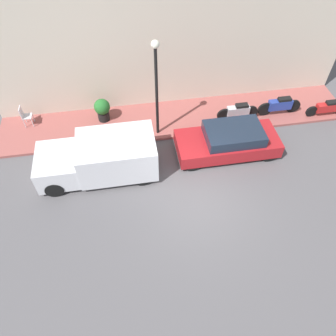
{
  "coord_description": "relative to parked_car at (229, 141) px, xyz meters",
  "views": [
    {
      "loc": [
        -6.84,
        2.26,
        10.01
      ],
      "look_at": [
        1.15,
        0.95,
        0.6
      ],
      "focal_mm": 35.0,
      "sensor_mm": 36.0,
      "label": 1
    }
  ],
  "objects": [
    {
      "name": "ground_plane",
      "position": [
        -2.19,
        1.73,
        -0.6
      ],
      "size": [
        60.0,
        60.0,
        0.0
      ],
      "primitive_type": "plane",
      "color": "#514F51"
    },
    {
      "name": "sidewalk",
      "position": [
        2.35,
        1.73,
        -0.54
      ],
      "size": [
        2.51,
        15.84,
        0.12
      ],
      "color": "#934C47",
      "rests_on": "ground_plane"
    },
    {
      "name": "building_facade",
      "position": [
        3.75,
        1.73,
        3.32
      ],
      "size": [
        0.3,
        15.84,
        7.85
      ],
      "color": "beige",
      "rests_on": "ground_plane"
    },
    {
      "name": "parked_car",
      "position": [
        0.0,
        0.0,
        0.0
      ],
      "size": [
        1.76,
        4.16,
        1.22
      ],
      "color": "maroon",
      "rests_on": "ground_plane"
    },
    {
      "name": "delivery_van",
      "position": [
        -0.31,
        5.21,
        0.23
      ],
      "size": [
        1.96,
        4.48,
        1.61
      ],
      "color": "silver",
      "rests_on": "ground_plane"
    },
    {
      "name": "motorcycle_blue",
      "position": [
        1.87,
        -2.97,
        -0.02
      ],
      "size": [
        0.3,
        2.02,
        0.86
      ],
      "color": "navy",
      "rests_on": "sidewalk"
    },
    {
      "name": "scooter_silver",
      "position": [
        1.77,
        -0.96,
        -0.03
      ],
      "size": [
        0.3,
        1.88,
        0.83
      ],
      "color": "#B7B7BF",
      "rests_on": "sidewalk"
    },
    {
      "name": "motorcycle_red",
      "position": [
        1.45,
        -5.13,
        -0.09
      ],
      "size": [
        0.3,
        2.02,
        0.72
      ],
      "color": "#B21E1E",
      "rests_on": "sidewalk"
    },
    {
      "name": "streetlamp",
      "position": [
        1.5,
        2.71,
        2.23
      ],
      "size": [
        0.31,
        0.31,
        4.28
      ],
      "color": "black",
      "rests_on": "sidewalk"
    },
    {
      "name": "potted_plant",
      "position": [
        2.75,
        5.01,
        0.11
      ],
      "size": [
        0.7,
        0.7,
        1.07
      ],
      "color": "black",
      "rests_on": "sidewalk"
    },
    {
      "name": "cafe_chair",
      "position": [
        2.94,
        8.39,
        0.07
      ],
      "size": [
        0.4,
        0.4,
        0.97
      ],
      "color": "silver",
      "rests_on": "sidewalk"
    }
  ]
}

